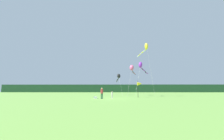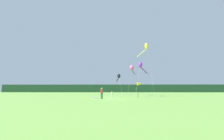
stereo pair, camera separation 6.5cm
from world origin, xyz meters
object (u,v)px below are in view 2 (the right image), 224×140
object	(u,v)px
kite_rainbow	(132,68)
person_child	(112,94)
kite_black	(119,77)
kite_purple	(141,66)
banner_flag_pole	(140,84)
person_adult	(102,93)
kite_yellow	(146,47)
cooler_box	(95,98)

from	to	relation	value
kite_rainbow	person_child	bearing A→B (deg)	-115.67
kite_black	kite_purple	world-z (taller)	kite_purple
banner_flag_pole	kite_rainbow	distance (m)	8.45
person_adult	kite_purple	xyz separation A→B (m)	(8.05, 7.49, 5.69)
person_child	kite_yellow	xyz separation A→B (m)	(7.50, 6.39, 10.26)
cooler_box	kite_yellow	size ratio (longest dim) A/B	0.05
kite_rainbow	kite_black	world-z (taller)	kite_rainbow
person_adult	person_child	distance (m)	2.01
kite_purple	banner_flag_pole	bearing A→B (deg)	-106.13
person_child	kite_yellow	world-z (taller)	kite_yellow
person_child	cooler_box	size ratio (longest dim) A/B	2.19
kite_black	person_child	bearing A→B (deg)	-96.54
cooler_box	kite_yellow	bearing A→B (deg)	34.11
kite_black	kite_yellow	size ratio (longest dim) A/B	0.69
cooler_box	kite_rainbow	size ratio (longest dim) A/B	0.07
person_child	kite_black	bearing A→B (deg)	83.46
person_child	kite_purple	bearing A→B (deg)	45.33
kite_yellow	kite_purple	xyz separation A→B (m)	(-1.13, 0.05, -4.25)
cooler_box	kite_purple	xyz separation A→B (m)	(9.15, 7.01, 6.51)
kite_black	kite_purple	size ratio (longest dim) A/B	1.08
kite_yellow	kite_rainbow	bearing A→B (deg)	128.88
kite_rainbow	kite_black	bearing A→B (deg)	132.40
kite_black	kite_purple	bearing A→B (deg)	-54.94
banner_flag_pole	kite_purple	world-z (taller)	kite_purple
cooler_box	kite_purple	distance (m)	13.24
person_child	banner_flag_pole	xyz separation A→B (m)	(5.21, 2.46, 1.89)
kite_rainbow	kite_yellow	distance (m)	6.14
banner_flag_pole	kite_rainbow	size ratio (longest dim) A/B	0.41
cooler_box	banner_flag_pole	bearing A→B (deg)	20.75
banner_flag_pole	person_adult	bearing A→B (deg)	-153.01
person_adult	person_child	xyz separation A→B (m)	(1.68, 1.06, -0.33)
person_child	cooler_box	world-z (taller)	person_child
kite_purple	kite_black	bearing A→B (deg)	125.06
person_adult	kite_black	size ratio (longest dim) A/B	0.22
kite_rainbow	banner_flag_pole	bearing A→B (deg)	-86.21
banner_flag_pole	kite_rainbow	xyz separation A→B (m)	(-0.49, 7.37, 4.11)
person_child	kite_yellow	bearing A→B (deg)	40.46
banner_flag_pole	kite_yellow	size ratio (longest dim) A/B	0.26
banner_flag_pole	kite_purple	size ratio (longest dim) A/B	0.41
kite_rainbow	kite_yellow	size ratio (longest dim) A/B	0.64
kite_black	kite_yellow	bearing A→B (deg)	-49.30
person_adult	kite_black	distance (m)	15.25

